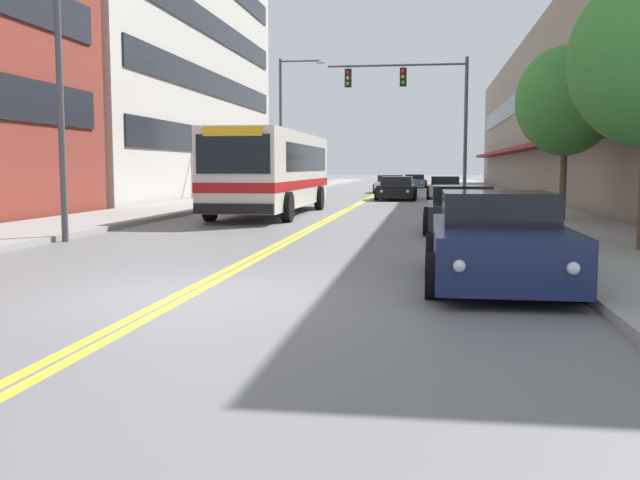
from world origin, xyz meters
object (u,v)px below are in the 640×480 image
object	(u,v)px
street_lamp_left_near	(69,14)
street_lamp_left_far	(287,115)
car_charcoal_parked_right_mid	(462,210)
car_silver_parked_left_mid	(300,186)
fire_hydrant	(525,213)
car_black_moving_second	(397,189)
car_slate_blue_moving_third	(415,181)
city_bus	(273,169)
car_white_moving_lead	(390,184)
street_tree_right_mid	(566,101)
car_champagne_parked_right_far	(445,188)
car_navy_parked_right_foreground	(497,241)
traffic_signal_mast	(420,99)

from	to	relation	value
street_lamp_left_near	street_lamp_left_far	size ratio (longest dim) A/B	1.13
car_charcoal_parked_right_mid	street_lamp_left_far	size ratio (longest dim) A/B	0.53
car_silver_parked_left_mid	fire_hydrant	distance (m)	25.74
car_black_moving_second	car_slate_blue_moving_third	size ratio (longest dim) A/B	1.11
city_bus	car_white_moving_lead	world-z (taller)	city_bus
car_black_moving_second	street_tree_right_mid	distance (m)	17.51
car_champagne_parked_right_far	city_bus	bearing A→B (deg)	-115.01
car_navy_parked_right_foreground	car_champagne_parked_right_far	xyz separation A→B (m)	(-0.13, 30.06, -0.06)
car_champagne_parked_right_far	street_tree_right_mid	bearing A→B (deg)	-79.47
car_navy_parked_right_foreground	car_white_moving_lead	bearing A→B (deg)	95.42
car_navy_parked_right_foreground	street_tree_right_mid	bearing A→B (deg)	75.60
city_bus	car_silver_parked_left_mid	size ratio (longest dim) A/B	2.46
car_slate_blue_moving_third	city_bus	bearing A→B (deg)	-97.15
car_slate_blue_moving_third	car_charcoal_parked_right_mid	bearing A→B (deg)	-87.20
car_silver_parked_left_mid	traffic_signal_mast	distance (m)	10.56
car_silver_parked_left_mid	street_lamp_left_near	xyz separation A→B (m)	(-0.59, -27.10, 4.72)
car_charcoal_parked_right_mid	traffic_signal_mast	size ratio (longest dim) A/B	0.58
car_silver_parked_left_mid	car_charcoal_parked_right_mid	distance (m)	24.46
city_bus	car_navy_parked_right_foreground	distance (m)	17.00
traffic_signal_mast	car_navy_parked_right_foreground	bearing A→B (deg)	-86.52
city_bus	street_tree_right_mid	world-z (taller)	street_tree_right_mid
city_bus	car_white_moving_lead	size ratio (longest dim) A/B	2.35
city_bus	car_charcoal_parked_right_mid	size ratio (longest dim) A/B	2.65
traffic_signal_mast	car_black_moving_second	bearing A→B (deg)	114.42
city_bus	street_lamp_left_near	size ratio (longest dim) A/B	1.24
car_navy_parked_right_foreground	car_champagne_parked_right_far	distance (m)	30.06
city_bus	car_slate_blue_moving_third	size ratio (longest dim) A/B	2.61
car_black_moving_second	traffic_signal_mast	distance (m)	5.50
city_bus	car_champagne_parked_right_far	bearing A→B (deg)	64.99
car_navy_parked_right_foreground	car_charcoal_parked_right_mid	world-z (taller)	car_navy_parked_right_foreground
car_navy_parked_right_foreground	street_lamp_left_far	size ratio (longest dim) A/B	0.60
car_navy_parked_right_foreground	city_bus	bearing A→B (deg)	114.09
car_slate_blue_moving_third	car_navy_parked_right_foreground	bearing A→B (deg)	-87.54
car_navy_parked_right_foreground	car_slate_blue_moving_third	size ratio (longest dim) A/B	1.12
city_bus	traffic_signal_mast	bearing A→B (deg)	62.40
street_tree_right_mid	car_navy_parked_right_foreground	bearing A→B (deg)	-104.40
car_charcoal_parked_right_mid	car_champagne_parked_right_far	bearing A→B (deg)	89.99
car_charcoal_parked_right_mid	car_champagne_parked_right_far	distance (m)	21.04
car_white_moving_lead	car_silver_parked_left_mid	bearing A→B (deg)	-124.60
car_silver_parked_left_mid	street_tree_right_mid	world-z (taller)	street_tree_right_mid
car_slate_blue_moving_third	street_lamp_left_far	distance (m)	23.77
car_silver_parked_left_mid	street_lamp_left_far	distance (m)	4.48
car_slate_blue_moving_third	street_lamp_left_far	world-z (taller)	street_lamp_left_far
traffic_signal_mast	car_white_moving_lead	bearing A→B (deg)	99.08
car_silver_parked_left_mid	car_white_moving_lead	xyz separation A→B (m)	(5.12, 7.42, -0.07)
car_silver_parked_left_mid	car_slate_blue_moving_third	world-z (taller)	car_silver_parked_left_mid
car_navy_parked_right_foreground	car_black_moving_second	bearing A→B (deg)	95.62
car_charcoal_parked_right_mid	street_tree_right_mid	distance (m)	5.70
traffic_signal_mast	street_lamp_left_near	xyz separation A→B (m)	(-7.87, -20.96, 0.16)
car_slate_blue_moving_third	street_tree_right_mid	distance (m)	40.84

